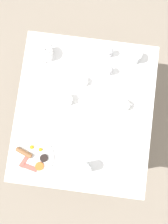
% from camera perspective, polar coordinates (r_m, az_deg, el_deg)
% --- Properties ---
extents(ground_plane, '(8.00, 8.00, 0.00)m').
position_cam_1_polar(ground_plane, '(2.27, 0.00, -1.94)').
color(ground_plane, gray).
extents(table, '(1.07, 0.95, 0.76)m').
position_cam_1_polar(table, '(1.59, 0.00, -0.34)').
color(table, white).
rests_on(table, ground_plane).
extents(breakfast_plate, '(0.27, 0.27, 0.04)m').
position_cam_1_polar(breakfast_plate, '(1.54, -13.09, -11.33)').
color(breakfast_plate, white).
rests_on(breakfast_plate, table).
extents(teapot_near, '(0.17, 0.11, 0.12)m').
position_cam_1_polar(teapot_near, '(1.58, -10.01, 14.94)').
color(teapot_near, white).
rests_on(teapot_near, table).
extents(teacup_with_saucer_left, '(0.14, 0.14, 0.07)m').
position_cam_1_polar(teacup_with_saucer_left, '(1.51, 10.21, 1.58)').
color(teacup_with_saucer_left, white).
rests_on(teacup_with_saucer_left, table).
extents(teacup_with_saucer_right, '(0.14, 0.14, 0.07)m').
position_cam_1_polar(teacup_with_saucer_right, '(1.50, -4.47, 3.09)').
color(teacup_with_saucer_right, white).
rests_on(teacup_with_saucer_right, table).
extents(water_glass_tall, '(0.07, 0.07, 0.13)m').
position_cam_1_polar(water_glass_tall, '(1.46, 0.31, -14.70)').
color(water_glass_tall, white).
rests_on(water_glass_tall, table).
extents(water_glass_short, '(0.07, 0.07, 0.12)m').
position_cam_1_polar(water_glass_short, '(1.58, 13.09, 13.76)').
color(water_glass_short, white).
rests_on(water_glass_short, table).
extents(creamer_jug, '(0.08, 0.06, 0.05)m').
position_cam_1_polar(creamer_jug, '(1.52, -0.03, 7.91)').
color(creamer_jug, white).
rests_on(creamer_jug, table).
extents(pepper_grinder, '(0.05, 0.05, 0.10)m').
position_cam_1_polar(pepper_grinder, '(1.57, 6.66, 15.30)').
color(pepper_grinder, '#BCBCC1').
rests_on(pepper_grinder, table).
extents(salt_grinder, '(0.05, 0.05, 0.10)m').
position_cam_1_polar(salt_grinder, '(1.52, 6.56, 10.70)').
color(salt_grinder, '#BCBCC1').
rests_on(salt_grinder, table).
extents(napkin_folded, '(0.18, 0.17, 0.01)m').
position_cam_1_polar(napkin_folded, '(1.50, 0.54, -2.24)').
color(napkin_folded, white).
rests_on(napkin_folded, table).
extents(fork_by_plate, '(0.12, 0.13, 0.00)m').
position_cam_1_polar(fork_by_plate, '(1.55, 12.19, -13.84)').
color(fork_by_plate, silver).
rests_on(fork_by_plate, table).
extents(knife_by_plate, '(0.12, 0.21, 0.00)m').
position_cam_1_polar(knife_by_plate, '(1.55, -12.00, 0.11)').
color(knife_by_plate, silver).
rests_on(knife_by_plate, table).
extents(spoon_for_tea, '(0.15, 0.06, 0.00)m').
position_cam_1_polar(spoon_for_tea, '(1.52, 5.96, -10.36)').
color(spoon_for_tea, silver).
rests_on(spoon_for_tea, table).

